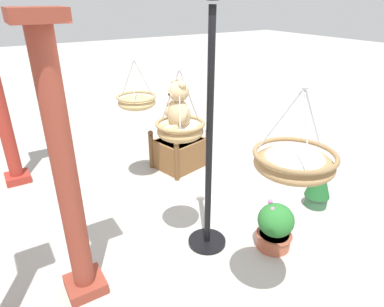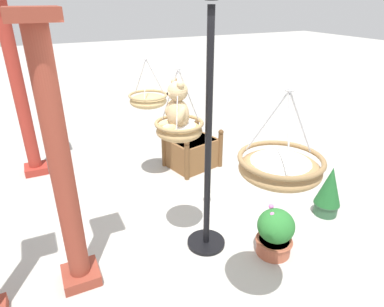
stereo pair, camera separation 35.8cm
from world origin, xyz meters
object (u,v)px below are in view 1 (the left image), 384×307
Objects in this scene: greenhouse_pillar_left at (67,180)px; wooden_planter_box at (180,152)px; hanging_basket_with_teddy at (180,130)px; potted_plant_small_succulent at (275,227)px; teddy_bear at (178,109)px; display_pole_central at (208,181)px; potted_plant_flowering_red at (319,184)px; hanging_basket_right_low at (137,102)px; hanging_basket_left_high at (294,162)px.

wooden_planter_box is (1.82, -2.13, -0.97)m from greenhouse_pillar_left.
hanging_basket_with_teddy reaches higher than potted_plant_small_succulent.
teddy_bear is at bearing 90.00° from hanging_basket_with_teddy.
hanging_basket_with_teddy is (0.15, 0.25, 0.59)m from display_pole_central.
wooden_planter_box is (1.89, -0.73, -0.57)m from display_pole_central.
display_pole_central is 3.81× the size of potted_plant_flowering_red.
potted_plant_flowering_red is (-0.15, -1.73, -0.50)m from display_pole_central.
display_pole_central is at bearing 53.87° from potted_plant_small_succulent.
teddy_bear is at bearing 171.87° from hanging_basket_right_low.
teddy_bear is 0.73× the size of hanging_basket_right_low.
greenhouse_pillar_left is 2.97m from wooden_planter_box.
hanging_basket_with_teddy is at bearing 172.72° from hanging_basket_right_low.
greenhouse_pillar_left reaches higher than potted_plant_small_succulent.
potted_plant_flowering_red is at bearing -74.48° from potted_plant_small_succulent.
display_pole_central is 1.81m from potted_plant_flowering_red.
potted_plant_flowering_red is (-1.88, -1.78, -0.96)m from hanging_basket_right_low.
potted_plant_small_succulent is (-2.18, -0.67, -1.03)m from hanging_basket_right_low.
display_pole_central is at bearing -178.39° from hanging_basket_right_low.
hanging_basket_right_low is 0.74× the size of wooden_planter_box.
hanging_basket_with_teddy reaches higher than potted_plant_flowering_red.
display_pole_central is 3.68× the size of hanging_basket_with_teddy.
potted_plant_flowering_red is (0.97, -1.75, -1.21)m from hanging_basket_left_high.
hanging_basket_with_teddy is 1.42× the size of teddy_bear.
greenhouse_pillar_left is at bearing 94.32° from teddy_bear.
hanging_basket_right_low is 0.99× the size of potted_plant_flowering_red.
teddy_bear is 1.21m from greenhouse_pillar_left.
teddy_bear is at bearing 150.07° from wooden_planter_box.
potted_plant_flowering_red is (-2.03, -1.00, 0.07)m from wooden_planter_box.
hanging_basket_left_high is at bearing -168.75° from teddy_bear.
hanging_basket_right_low is at bearing -7.28° from hanging_basket_with_teddy.
wooden_planter_box reaches higher than potted_plant_small_succulent.
hanging_basket_with_teddy is at bearing 55.28° from potted_plant_small_succulent.
hanging_basket_right_low reaches higher than potted_plant_flowering_red.
wooden_planter_box is at bearing -29.93° from teddy_bear.
hanging_basket_right_low is (1.73, 0.05, 0.46)m from display_pole_central.
potted_plant_flowering_red is (-0.30, -2.00, -1.31)m from teddy_bear.
display_pole_central is 0.66m from hanging_basket_with_teddy.
hanging_basket_left_high is 2.34m from potted_plant_flowering_red.
display_pole_central is 1.02× the size of greenhouse_pillar_left.
display_pole_central reaches higher than potted_plant_small_succulent.
hanging_basket_with_teddy is at bearing 81.42° from potted_plant_flowering_red.
greenhouse_pillar_left reaches higher than potted_plant_flowering_red.
greenhouse_pillar_left is (1.18, 1.39, -0.31)m from hanging_basket_left_high.
greenhouse_pillar_left reaches higher than hanging_basket_with_teddy.
hanging_basket_left_high reaches higher than hanging_basket_with_teddy.
greenhouse_pillar_left is 4.49× the size of potted_plant_small_succulent.
greenhouse_pillar_left is 2.31m from potted_plant_small_succulent.
teddy_bear is 1.30m from hanging_basket_left_high.
potted_plant_flowering_red reaches higher than potted_plant_small_succulent.
hanging_basket_right_low is (2.84, 0.03, -0.25)m from hanging_basket_left_high.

